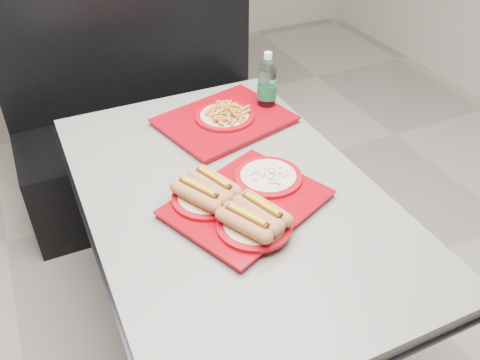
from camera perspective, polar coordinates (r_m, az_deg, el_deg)
name	(u,v)px	position (r m, az deg, el deg)	size (l,w,h in m)	color
ground	(232,333)	(2.19, -0.88, -16.77)	(6.00, 6.00, 0.00)	#A09B8F
diner_table	(231,228)	(1.75, -1.05, -5.39)	(0.92, 1.42, 0.75)	black
booth_bench	(146,125)	(2.71, -10.55, 6.08)	(1.30, 0.57, 1.35)	black
tray_near	(242,201)	(1.55, 0.22, -2.32)	(0.56, 0.50, 0.10)	maroon
tray_far	(225,118)	(1.98, -1.74, 6.99)	(0.55, 0.47, 0.09)	maroon
water_bottle	(267,86)	(2.04, 3.05, 10.52)	(0.08, 0.08, 0.25)	silver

